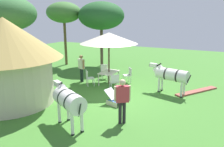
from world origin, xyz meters
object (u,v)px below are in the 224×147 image
at_px(acacia_tree_far_lawn, 7,14).
at_px(shade_umbrella, 109,38).
at_px(patio_chair_west_end, 105,71).
at_px(patio_chair_near_lawn, 89,77).
at_px(guest_beside_umbrella, 81,66).
at_px(acacia_tree_right_background, 64,13).
at_px(acacia_tree_behind_hut, 101,16).
at_px(thatched_hut, 7,56).
at_px(zebra_nearest_camera, 171,75).
at_px(striped_lounge_chair, 114,99).
at_px(patio_chair_east_end, 114,81).
at_px(zebra_by_umbrella, 69,100).
at_px(standing_watcher, 122,97).
at_px(patio_chair_near_hut, 128,74).
at_px(patio_dining_table, 109,73).

bearing_deg(acacia_tree_far_lawn, shade_umbrella, -76.63).
distance_m(patio_chair_west_end, patio_chair_near_lawn, 1.74).
bearing_deg(guest_beside_umbrella, acacia_tree_right_background, -17.11).
bearing_deg(acacia_tree_behind_hut, thatched_hut, -179.13).
bearing_deg(patio_chair_west_end, zebra_nearest_camera, 126.52).
relative_size(striped_lounge_chair, acacia_tree_right_background, 0.18).
bearing_deg(striped_lounge_chair, patio_chair_west_end, -132.94).
bearing_deg(acacia_tree_far_lawn, acacia_tree_right_background, -7.43).
relative_size(patio_chair_east_end, acacia_tree_far_lawn, 0.18).
relative_size(striped_lounge_chair, zebra_by_umbrella, 0.46).
bearing_deg(acacia_tree_behind_hut, striped_lounge_chair, -146.75).
distance_m(guest_beside_umbrella, acacia_tree_right_background, 6.13).
height_order(striped_lounge_chair, acacia_tree_right_background, acacia_tree_right_background).
bearing_deg(zebra_nearest_camera, striped_lounge_chair, 157.00).
bearing_deg(acacia_tree_far_lawn, guest_beside_umbrella, -75.50).
bearing_deg(acacia_tree_far_lawn, acacia_tree_behind_hut, -31.15).
relative_size(patio_chair_near_lawn, acacia_tree_far_lawn, 0.18).
xyz_separation_m(patio_chair_west_end, zebra_nearest_camera, (-0.96, -4.38, 0.47)).
relative_size(thatched_hut, zebra_nearest_camera, 2.17).
relative_size(thatched_hut, acacia_tree_behind_hut, 0.99).
bearing_deg(patio_chair_near_lawn, acacia_tree_behind_hut, 157.80).
xyz_separation_m(patio_chair_near_lawn, standing_watcher, (-3.32, -3.58, 0.51)).
distance_m(guest_beside_umbrella, acacia_tree_behind_hut, 5.46).
height_order(guest_beside_umbrella, standing_watcher, standing_watcher).
distance_m(patio_chair_east_end, zebra_nearest_camera, 2.95).
bearing_deg(patio_chair_east_end, acacia_tree_right_background, 106.04).
xyz_separation_m(standing_watcher, acacia_tree_right_background, (7.35, 8.34, 3.09)).
bearing_deg(shade_umbrella, zebra_by_umbrella, -167.96).
bearing_deg(patio_chair_near_hut, patio_chair_west_end, 44.81).
bearing_deg(patio_chair_east_end, patio_dining_table, 90.00).
bearing_deg(patio_chair_near_hut, acacia_tree_right_background, 28.29).
height_order(thatched_hut, guest_beside_umbrella, thatched_hut).
relative_size(patio_chair_near_lawn, guest_beside_umbrella, 0.55).
bearing_deg(zebra_by_umbrella, patio_chair_near_lawn, 51.85).
relative_size(patio_chair_near_lawn, standing_watcher, 0.52).
relative_size(patio_chair_near_hut, zebra_by_umbrella, 0.47).
xyz_separation_m(shade_umbrella, acacia_tree_right_background, (3.20, 5.64, 1.44)).
relative_size(acacia_tree_right_background, acacia_tree_far_lawn, 0.97).
xyz_separation_m(patio_chair_west_end, acacia_tree_behind_hut, (3.27, 2.03, 3.37)).
height_order(zebra_nearest_camera, acacia_tree_far_lawn, acacia_tree_far_lawn).
relative_size(thatched_hut, guest_beside_umbrella, 2.98).
xyz_separation_m(patio_chair_west_end, striped_lounge_chair, (-3.53, -2.42, -0.26)).
xyz_separation_m(striped_lounge_chair, zebra_nearest_camera, (2.57, -1.95, 0.73)).
relative_size(thatched_hut, patio_chair_near_lawn, 5.44).
relative_size(patio_chair_near_lawn, striped_lounge_chair, 1.02).
height_order(thatched_hut, patio_dining_table, thatched_hut).
distance_m(patio_chair_near_hut, patio_chair_near_lawn, 2.41).
height_order(patio_chair_west_end, standing_watcher, standing_watcher).
bearing_deg(acacia_tree_right_background, patio_chair_west_end, -115.35).
bearing_deg(shade_umbrella, patio_chair_west_end, 41.14).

